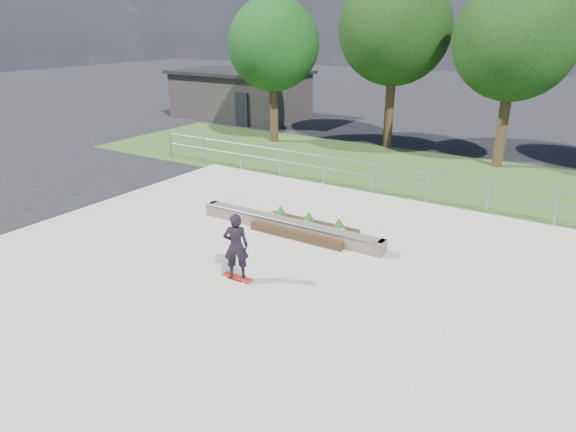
# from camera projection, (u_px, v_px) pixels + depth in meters

# --- Properties ---
(ground) EXTENTS (120.00, 120.00, 0.00)m
(ground) POSITION_uv_depth(u_px,v_px,m) (249.00, 274.00, 12.79)
(ground) COLOR black
(ground) RESTS_ON ground
(grass_verge) EXTENTS (30.00, 8.00, 0.02)m
(grass_verge) POSITION_uv_depth(u_px,v_px,m) (406.00, 172.00, 21.46)
(grass_verge) COLOR #2F4C1E
(grass_verge) RESTS_ON ground
(concrete_slab) EXTENTS (15.00, 15.00, 0.06)m
(concrete_slab) POSITION_uv_depth(u_px,v_px,m) (249.00, 272.00, 12.78)
(concrete_slab) COLOR #B0AA9C
(concrete_slab) RESTS_ON ground
(fence) EXTENTS (20.06, 0.06, 1.20)m
(fence) POSITION_uv_depth(u_px,v_px,m) (373.00, 174.00, 18.43)
(fence) COLOR gray
(fence) RESTS_ON ground
(building) EXTENTS (8.40, 5.40, 3.00)m
(building) POSITION_uv_depth(u_px,v_px,m) (241.00, 94.00, 33.50)
(building) COLOR #282523
(building) RESTS_ON ground
(tree_far_left) EXTENTS (4.55, 4.55, 7.15)m
(tree_far_left) POSITION_uv_depth(u_px,v_px,m) (273.00, 45.00, 25.36)
(tree_far_left) COLOR #332114
(tree_far_left) RESTS_ON ground
(tree_mid_left) EXTENTS (5.25, 5.25, 8.25)m
(tree_mid_left) POSITION_uv_depth(u_px,v_px,m) (395.00, 29.00, 23.90)
(tree_mid_left) COLOR #342215
(tree_mid_left) RESTS_ON ground
(tree_mid_right) EXTENTS (4.90, 4.90, 7.70)m
(tree_mid_right) POSITION_uv_depth(u_px,v_px,m) (515.00, 40.00, 20.48)
(tree_mid_right) COLOR #362415
(tree_mid_right) RESTS_ON ground
(grind_ledge) EXTENTS (6.00, 0.44, 0.43)m
(grind_ledge) POSITION_uv_depth(u_px,v_px,m) (289.00, 226.00, 15.05)
(grind_ledge) COLOR brown
(grind_ledge) RESTS_ON concrete_slab
(planter_bed) EXTENTS (3.00, 1.20, 0.61)m
(planter_bed) POSITION_uv_depth(u_px,v_px,m) (305.00, 227.00, 15.04)
(planter_bed) COLOR black
(planter_bed) RESTS_ON concrete_slab
(skateboarder) EXTENTS (0.80, 0.65, 1.69)m
(skateboarder) POSITION_uv_depth(u_px,v_px,m) (236.00, 246.00, 12.05)
(skateboarder) COLOR silver
(skateboarder) RESTS_ON concrete_slab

